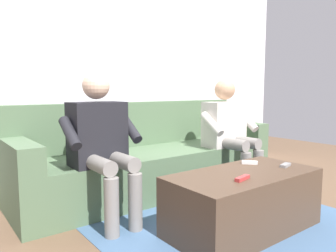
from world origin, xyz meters
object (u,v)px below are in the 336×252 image
(couch, at_px, (150,161))
(remote_white, at_px, (250,162))
(person_right_seated, at_px, (101,138))
(remote_gray, at_px, (285,165))
(person_left_seated, at_px, (229,127))
(coffee_table, at_px, (243,201))
(remote_red, at_px, (242,178))

(couch, height_order, remote_white, couch)
(person_right_seated, xyz_separation_m, remote_gray, (-1.06, 0.84, -0.19))
(person_left_seated, bearing_deg, coffee_table, 48.01)
(coffee_table, distance_m, person_right_seated, 1.11)
(person_left_seated, bearing_deg, remote_white, 53.96)
(couch, xyz_separation_m, remote_red, (0.15, 1.26, 0.14))
(remote_gray, bearing_deg, person_right_seated, -52.08)
(remote_white, bearing_deg, remote_red, -98.37)
(person_left_seated, height_order, remote_gray, person_left_seated)
(couch, xyz_separation_m, remote_gray, (-0.38, 1.22, 0.14))
(person_left_seated, distance_m, remote_white, 0.79)
(coffee_table, xyz_separation_m, person_left_seated, (-0.69, -0.76, 0.40))
(coffee_table, bearing_deg, remote_white, -149.10)
(person_right_seated, relative_size, remote_red, 8.05)
(person_left_seated, xyz_separation_m, remote_red, (0.84, 0.88, -0.18))
(coffee_table, xyz_separation_m, remote_white, (-0.23, -0.14, 0.22))
(remote_white, distance_m, remote_red, 0.46)
(couch, relative_size, remote_white, 21.85)
(remote_white, bearing_deg, remote_gray, -7.51)
(couch, height_order, remote_red, couch)
(person_right_seated, bearing_deg, remote_red, 121.07)
(remote_white, bearing_deg, person_left_seated, 102.42)
(couch, relative_size, person_right_seated, 2.31)
(person_left_seated, distance_m, remote_red, 1.23)
(remote_white, xyz_separation_m, remote_red, (0.39, 0.25, -0.00))
(person_right_seated, bearing_deg, couch, -151.34)
(couch, distance_m, person_right_seated, 0.85)
(person_right_seated, xyz_separation_m, remote_red, (-0.53, 0.88, -0.19))
(coffee_table, relative_size, remote_red, 7.94)
(coffee_table, distance_m, remote_red, 0.29)
(remote_red, height_order, remote_gray, remote_red)
(coffee_table, distance_m, remote_gray, 0.44)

